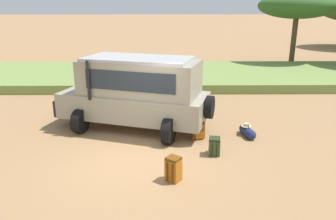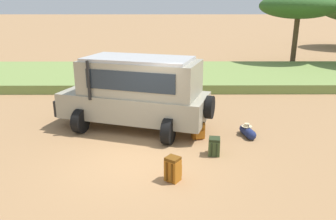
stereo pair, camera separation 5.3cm
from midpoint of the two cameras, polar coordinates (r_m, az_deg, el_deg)
The scene contains 8 objects.
ground_plane at distance 9.15m, azimuth -5.58°, elevation -8.48°, with size 320.00×320.00×0.00m, color #9E754C.
grass_bank at distance 18.95m, azimuth -3.04°, elevation 6.09°, with size 120.00×7.00×0.44m.
safari_vehicle at distance 11.00m, azimuth -5.64°, elevation 3.24°, with size 5.45×3.62×2.44m.
backpack_beside_front_wheel at distance 10.42m, azimuth 5.14°, elevation -3.55°, with size 0.43×0.42×0.54m.
backpack_cluster_center at distance 7.96m, azimuth 0.79°, elevation -10.24°, with size 0.44×0.46×0.61m.
backpack_near_rear_wheel at distance 9.36m, azimuth 7.92°, elevation -6.28°, with size 0.37×0.46×0.51m.
duffel_bag_low_black_case at distance 10.88m, azimuth 13.53°, elevation -3.65°, with size 0.40×0.88×0.40m.
acacia_tree_far_left at distance 24.19m, azimuth 21.56°, elevation 16.49°, with size 5.14×4.89×4.87m.
Camera 1 is at (0.76, -8.18, 4.03)m, focal length 35.00 mm.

